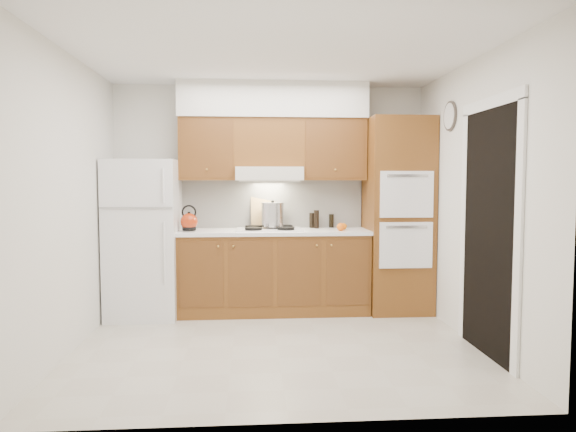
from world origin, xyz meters
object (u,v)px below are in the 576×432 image
object	(u,v)px
fridge	(144,239)
kettle	(189,222)
stock_pot	(273,215)
oven_cabinet	(398,215)

from	to	relation	value
fridge	kettle	xyz separation A→B (m)	(0.49, -0.00, 0.18)
kettle	stock_pot	distance (m)	0.94
stock_pot	kettle	bearing A→B (deg)	-170.55
kettle	fridge	bearing A→B (deg)	162.49
fridge	oven_cabinet	world-z (taller)	oven_cabinet
fridge	oven_cabinet	size ratio (longest dim) A/B	0.78
oven_cabinet	kettle	size ratio (longest dim) A/B	11.61
fridge	stock_pot	world-z (taller)	fridge
oven_cabinet	kettle	world-z (taller)	oven_cabinet
oven_cabinet	stock_pot	distance (m)	1.43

